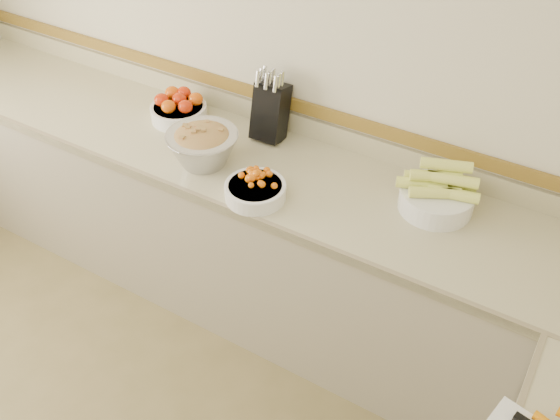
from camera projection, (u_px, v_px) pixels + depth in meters
The scene contains 7 objects.
back_wall at pixel (288, 51), 2.75m from camera, with size 4.00×4.00×0.00m, color beige.
counter_back at pixel (253, 235), 3.08m from camera, with size 4.00×0.65×1.08m.
knife_block at pixel (270, 110), 2.86m from camera, with size 0.15×0.18×0.35m.
tomato_bowl at pixel (179, 108), 3.03m from camera, with size 0.28×0.28×0.14m.
cherry_tomato_bowl at pixel (255, 188), 2.56m from camera, with size 0.26×0.26×0.14m.
corn_bowl at pixel (437, 194), 2.49m from camera, with size 0.33×0.30×0.22m.
rhubarb_bowl at pixel (203, 145), 2.73m from camera, with size 0.32×0.32×0.18m.
Camera 1 is at (1.29, -0.21, 2.52)m, focal length 40.00 mm.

